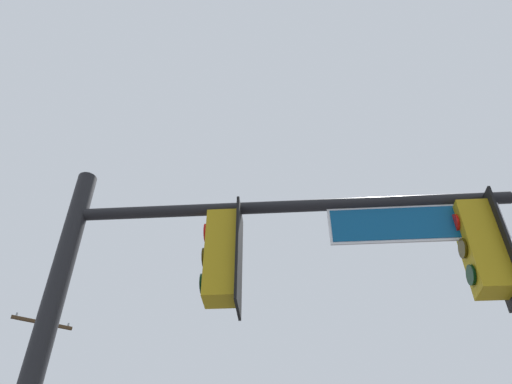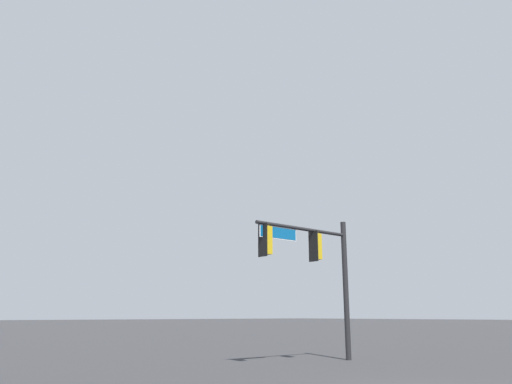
# 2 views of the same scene
# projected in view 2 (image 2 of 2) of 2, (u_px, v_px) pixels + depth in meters

# --- Properties ---
(signal_pole_near) EXTENTS (5.29, 0.55, 5.98)m
(signal_pole_near) POSITION_uv_depth(u_px,v_px,m) (316.00, 261.00, 21.09)
(signal_pole_near) COLOR black
(signal_pole_near) RESTS_ON ground_plane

